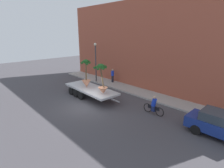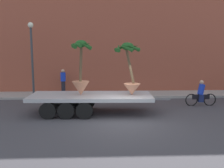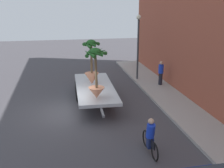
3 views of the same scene
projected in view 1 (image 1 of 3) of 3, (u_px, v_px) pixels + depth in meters
name	position (u px, v px, depth m)	size (l,w,h in m)	color
ground_plane	(88.00, 106.00, 15.54)	(60.00, 60.00, 0.00)	#423F44
sidewalk	(133.00, 90.00, 19.53)	(24.00, 2.20, 0.15)	#A39E99
building_facade	(144.00, 46.00, 19.30)	(24.00, 1.20, 9.61)	#9E4C38
flatbed_trailer	(89.00, 89.00, 17.54)	(7.25, 2.42, 0.98)	#B7BABF
potted_palm_rear	(102.00, 80.00, 15.43)	(1.35, 1.34, 2.66)	tan
potted_palm_middle	(86.00, 76.00, 17.23)	(1.10, 1.15, 2.77)	tan
cyclist	(154.00, 106.00, 13.86)	(1.84, 0.35, 1.54)	black
pedestrian_near_gate	(113.00, 75.00, 22.11)	(0.36, 0.36, 1.71)	black
street_lamp	(96.00, 57.00, 21.92)	(0.36, 0.36, 4.83)	#383D42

